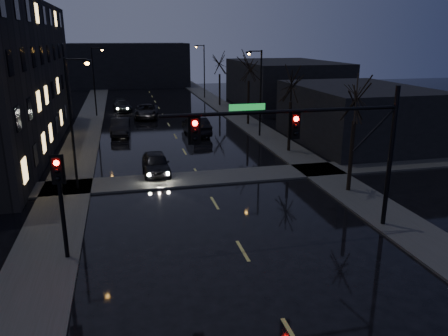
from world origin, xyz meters
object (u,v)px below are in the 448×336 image
oncoming_car_b (120,127)px  lead_car (196,126)px  oncoming_car_a (156,163)px  oncoming_car_c (146,111)px  oncoming_car_d (122,106)px

oncoming_car_b → lead_car: 7.32m
oncoming_car_a → oncoming_car_b: size_ratio=0.91×
oncoming_car_a → oncoming_car_c: size_ratio=0.77×
oncoming_car_a → oncoming_car_b: oncoming_car_b is taller
oncoming_car_b → oncoming_car_c: 9.42m
lead_car → oncoming_car_a: bearing=62.8°
oncoming_car_a → oncoming_car_d: size_ratio=0.92×
oncoming_car_c → lead_car: bearing=-62.8°
oncoming_car_b → oncoming_car_c: size_ratio=0.84×
oncoming_car_d → oncoming_car_a: bearing=-93.9°
lead_car → oncoming_car_b: bearing=-17.7°
oncoming_car_b → lead_car: bearing=-9.8°
oncoming_car_b → lead_car: size_ratio=0.93×
oncoming_car_c → lead_car: 11.32m
oncoming_car_a → lead_car: (4.87, 11.84, 0.10)m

